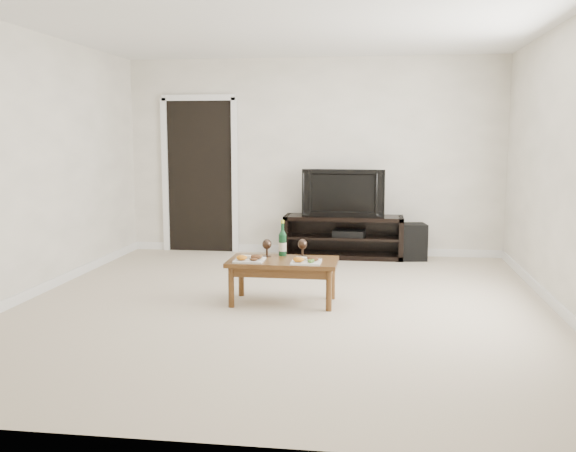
% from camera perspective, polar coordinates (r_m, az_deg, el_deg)
% --- Properties ---
extents(floor, '(5.50, 5.50, 0.00)m').
position_cam_1_polar(floor, '(6.06, -0.45, -7.09)').
color(floor, beige).
rests_on(floor, ground).
extents(back_wall, '(5.00, 0.04, 2.60)m').
position_cam_1_polar(back_wall, '(8.61, 2.25, 6.14)').
color(back_wall, white).
rests_on(back_wall, ground).
extents(ceiling, '(5.00, 5.50, 0.04)m').
position_cam_1_polar(ceiling, '(5.95, -0.47, 18.09)').
color(ceiling, white).
rests_on(ceiling, back_wall).
extents(doorway, '(0.90, 0.02, 2.05)m').
position_cam_1_polar(doorway, '(8.88, -7.82, 4.36)').
color(doorway, black).
rests_on(doorway, ground).
extents(media_console, '(1.54, 0.45, 0.55)m').
position_cam_1_polar(media_console, '(8.40, 4.94, -0.95)').
color(media_console, black).
rests_on(media_console, ground).
extents(television, '(1.06, 0.19, 0.61)m').
position_cam_1_polar(television, '(8.33, 4.99, 2.99)').
color(television, black).
rests_on(television, media_console).
extents(av_receiver, '(0.43, 0.34, 0.08)m').
position_cam_1_polar(av_receiver, '(8.38, 5.45, -0.64)').
color(av_receiver, black).
rests_on(av_receiver, media_console).
extents(subwoofer, '(0.36, 0.36, 0.47)m').
position_cam_1_polar(subwoofer, '(8.38, 11.06, -1.38)').
color(subwoofer, black).
rests_on(subwoofer, ground).
extents(coffee_table, '(1.03, 0.56, 0.42)m').
position_cam_1_polar(coffee_table, '(6.11, -0.44, -4.95)').
color(coffee_table, brown).
rests_on(coffee_table, ground).
extents(plate_left, '(0.27, 0.27, 0.07)m').
position_cam_1_polar(plate_left, '(6.00, -3.43, -2.81)').
color(plate_left, white).
rests_on(plate_left, coffee_table).
extents(plate_right, '(0.27, 0.27, 0.07)m').
position_cam_1_polar(plate_right, '(5.91, 1.64, -2.98)').
color(plate_right, white).
rests_on(plate_right, coffee_table).
extents(wine_bottle, '(0.07, 0.07, 0.35)m').
position_cam_1_polar(wine_bottle, '(6.24, -0.49, -1.06)').
color(wine_bottle, '#103B1F').
rests_on(wine_bottle, coffee_table).
extents(goblet_left, '(0.09, 0.09, 0.17)m').
position_cam_1_polar(goblet_left, '(6.21, -1.89, -1.95)').
color(goblet_left, '#33251C').
rests_on(goblet_left, coffee_table).
extents(goblet_right, '(0.09, 0.09, 0.17)m').
position_cam_1_polar(goblet_right, '(6.22, 1.30, -1.94)').
color(goblet_right, '#33251C').
rests_on(goblet_right, coffee_table).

